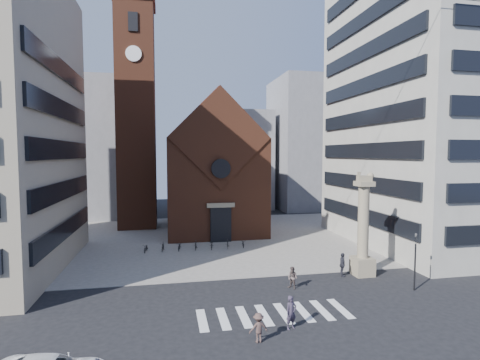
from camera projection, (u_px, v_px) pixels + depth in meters
name	position (u px, v px, depth m)	size (l,w,h in m)	color
ground	(255.00, 297.00, 26.56)	(120.00, 120.00, 0.00)	black
piazza	(218.00, 238.00, 45.16)	(46.00, 30.00, 0.05)	#9A938C
zebra_crossing	(274.00, 314.00, 23.73)	(10.20, 3.20, 0.01)	white
church	(212.00, 170.00, 50.51)	(12.00, 16.65, 18.00)	brown
campanile	(136.00, 113.00, 50.95)	(5.50, 5.50, 31.20)	brown
building_right	(439.00, 102.00, 41.80)	(18.00, 22.00, 32.00)	#B1ADA0
bg_block_left	(79.00, 149.00, 61.11)	(16.00, 14.00, 22.00)	gray
bg_block_mid	(231.00, 160.00, 71.14)	(14.00, 12.00, 18.00)	gray
bg_block_right	(316.00, 144.00, 71.06)	(16.00, 14.00, 24.00)	gray
lion_column	(363.00, 234.00, 31.18)	(1.63, 1.60, 8.68)	gray
traffic_light	(415.00, 260.00, 27.72)	(0.13, 0.16, 4.30)	black
pedestrian_0	(291.00, 312.00, 21.68)	(0.71, 0.47, 1.95)	#332B3C
pedestrian_1	(293.00, 278.00, 28.15)	(0.81, 0.63, 1.67)	#5A4B48
pedestrian_2	(342.00, 265.00, 31.00)	(1.15, 0.48, 1.97)	#282830
pedestrian_3	(259.00, 328.00, 20.15)	(1.04, 0.60, 1.60)	#4D3833
scooter_0	(146.00, 248.00, 38.56)	(0.55, 1.58, 0.83)	black
scooter_1	(163.00, 247.00, 38.88)	(0.43, 1.53, 0.92)	black
scooter_2	(179.00, 246.00, 39.22)	(0.55, 1.58, 0.83)	black
scooter_3	(196.00, 245.00, 39.54)	(0.43, 1.53, 0.92)	black
scooter_4	(212.00, 245.00, 39.87)	(0.55, 1.58, 0.83)	black
scooter_5	(228.00, 244.00, 40.20)	(0.43, 1.53, 0.92)	black
scooter_6	(243.00, 243.00, 40.53)	(0.55, 1.58, 0.83)	black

